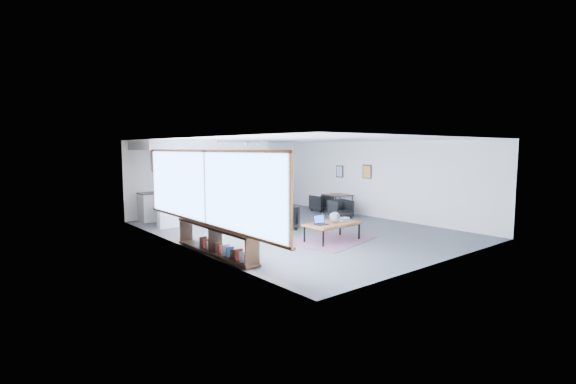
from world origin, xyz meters
TOP-DOWN VIEW (x-y plane):
  - room at (0.00, 0.00)m, footprint 7.02×9.02m
  - window at (-3.46, -0.90)m, footprint 0.10×5.95m
  - console at (-3.30, -1.05)m, footprint 0.35×3.00m
  - kitchenette at (-1.20, 3.71)m, footprint 4.20×1.96m
  - doorway at (2.30, 4.42)m, footprint 1.10×0.12m
  - track_light at (-0.59, 2.20)m, footprint 1.60×0.07m
  - wall_art_lower at (3.47, 0.40)m, footprint 0.03×0.38m
  - wall_art_upper at (3.47, 1.70)m, footprint 0.03×0.34m
  - kilim_rug at (-0.30, -1.66)m, footprint 2.45×1.95m
  - coffee_table at (-0.30, -1.66)m, footprint 1.44×0.80m
  - laptop at (-0.67, -1.60)m, footprint 0.34×0.29m
  - ceramic_pot at (-0.25, -1.69)m, footprint 0.28×0.28m
  - book_stack at (0.16, -1.64)m, footprint 0.31×0.26m
  - coaster at (-0.12, -1.90)m, footprint 0.11×0.11m
  - armchair_left at (-0.91, 0.03)m, footprint 0.92×0.89m
  - armchair_right at (-0.31, 0.37)m, footprint 0.95×0.92m
  - floor_lamp at (-0.18, 1.27)m, footprint 0.59×0.59m
  - dining_table at (3.00, 1.33)m, footprint 0.97×0.97m
  - dining_chair_near at (2.41, 0.64)m, footprint 0.68×0.65m
  - dining_chair_far at (3.00, 2.19)m, footprint 0.58×0.55m
  - microwave at (-0.04, 4.15)m, footprint 0.53×0.32m

SIDE VIEW (x-z plane):
  - kilim_rug at x=-0.30m, z-range 0.00..0.01m
  - dining_chair_near at x=2.41m, z-range 0.00..0.59m
  - dining_chair_far at x=3.00m, z-range 0.00..0.59m
  - console at x=-3.30m, z-range -0.07..0.73m
  - armchair_left at x=-0.91m, z-range 0.00..0.76m
  - armchair_right at x=-0.31m, z-range 0.00..0.80m
  - coffee_table at x=-0.30m, z-range 0.20..0.67m
  - coaster at x=-0.12m, z-range 0.47..0.47m
  - book_stack at x=0.16m, z-range 0.46..0.55m
  - laptop at x=-0.67m, z-range 0.42..0.64m
  - ceramic_pot at x=-0.25m, z-range 0.47..0.74m
  - dining_table at x=3.00m, z-range 0.29..1.00m
  - doorway at x=2.30m, z-range 0.00..2.15m
  - microwave at x=-0.04m, z-range 0.93..1.28m
  - room at x=0.00m, z-range -0.01..2.61m
  - kitchenette at x=-1.20m, z-range 0.08..2.68m
  - floor_lamp at x=-0.18m, z-range 0.61..2.27m
  - window at x=-3.46m, z-range 0.63..2.29m
  - wall_art_upper at x=3.47m, z-range 1.28..1.72m
  - wall_art_lower at x=3.47m, z-range 1.31..1.79m
  - track_light at x=-0.59m, z-range 2.45..2.60m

